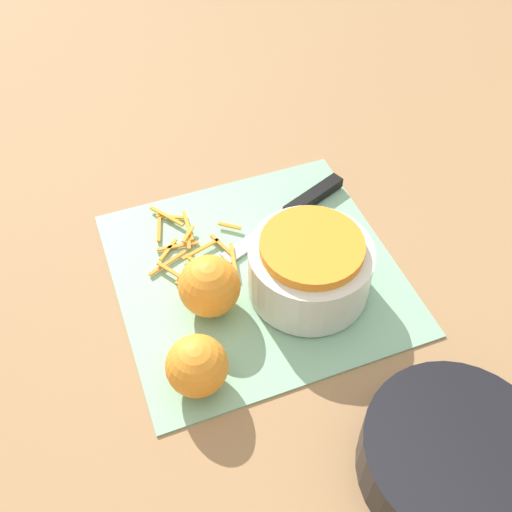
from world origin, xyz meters
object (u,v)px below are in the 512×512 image
(orange_left, at_px, (209,286))
(orange_right, at_px, (197,366))
(knife, at_px, (304,204))
(bowl_dark, at_px, (453,458))
(bowl_speckled, at_px, (310,266))

(orange_left, distance_m, orange_right, 0.11)
(knife, height_order, orange_right, orange_right)
(knife, distance_m, orange_left, 0.23)
(bowl_dark, bearing_deg, bowl_speckled, -81.55)
(orange_left, height_order, orange_right, orange_left)
(bowl_dark, height_order, orange_right, orange_right)
(orange_right, bearing_deg, bowl_dark, 138.59)
(bowl_speckled, bearing_deg, bowl_dark, 98.45)
(bowl_dark, xyz_separation_m, knife, (-0.01, -0.42, -0.02))
(bowl_dark, distance_m, orange_left, 0.34)
(bowl_speckled, bearing_deg, orange_right, 25.29)
(orange_left, bearing_deg, bowl_speckled, 172.14)
(bowl_dark, relative_size, orange_left, 2.46)
(bowl_speckled, relative_size, orange_left, 2.01)
(bowl_speckled, bearing_deg, orange_left, -7.86)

